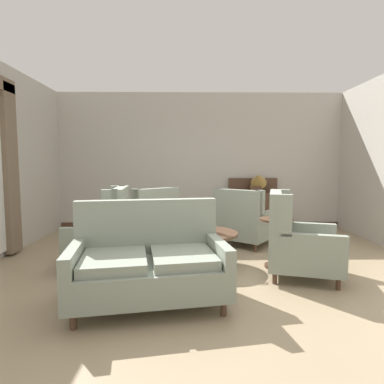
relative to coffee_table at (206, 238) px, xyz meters
The scene contains 13 objects.
ground 0.71m from the coffee_table, 88.28° to the right, with size 9.23×9.23×0.00m, color #9E896B.
wall_back 2.93m from the coffee_table, 89.62° to the left, with size 6.55×0.08×3.02m, color #BCB7AD.
baseboard_back 2.67m from the coffee_table, 89.61° to the left, with size 6.39×0.03×0.12m, color #4C3323.
coffee_table is the anchor object (origin of this frame).
porcelain_vase 0.25m from the coffee_table, 15.53° to the right, with size 0.16×0.16×0.39m.
settee 1.37m from the coffee_table, 119.32° to the right, with size 1.70×1.15×1.05m.
armchair_back_corner 1.44m from the coffee_table, behind, with size 0.85×0.87×1.12m.
armchair_foreground_right 1.30m from the coffee_table, 55.64° to the left, with size 1.20×1.21×1.01m.
armchair_far_left 1.23m from the coffee_table, 22.78° to the right, with size 1.06×1.03×1.09m.
armchair_beside_settee 1.43m from the coffee_table, 132.18° to the left, with size 1.20×1.21×1.04m.
side_table 0.97m from the coffee_table, ahead, with size 0.46×0.46×0.69m.
sideboard 2.69m from the coffee_table, 63.55° to the left, with size 1.09×0.43×1.13m.
gramophone 2.72m from the coffee_table, 61.69° to the left, with size 0.44×0.52×0.53m.
Camera 1 is at (-0.28, -3.78, 1.44)m, focal length 29.16 mm.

